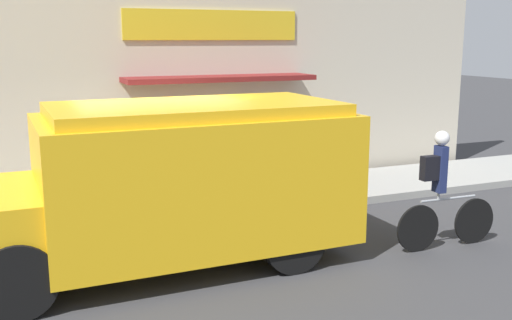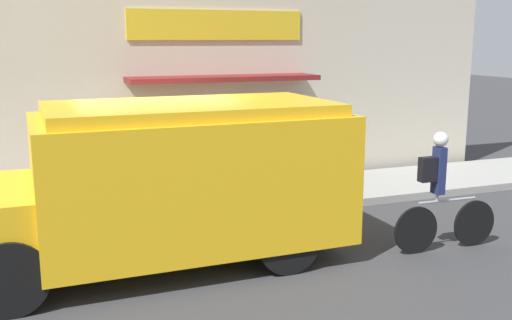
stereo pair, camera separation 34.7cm
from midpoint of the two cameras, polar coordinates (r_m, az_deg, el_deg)
ground_plane at (r=10.18m, az=-8.30°, el=-6.54°), size 70.00×70.00×0.00m
sidewalk at (r=11.19m, az=-9.55°, el=-4.53°), size 28.00×2.19×0.15m
storefront at (r=12.13m, az=-11.05°, el=9.49°), size 16.56×1.07×5.51m
school_bus at (r=8.36m, az=-7.56°, el=-2.06°), size 5.68×2.73×2.26m
cyclist at (r=9.32m, az=18.22°, el=-3.21°), size 1.76×0.22×1.81m
trash_bin at (r=11.57m, az=-14.97°, el=-1.70°), size 0.55×0.55×0.84m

